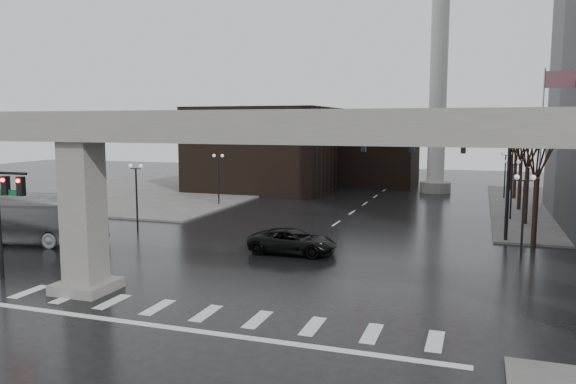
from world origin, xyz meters
The scene contains 22 objects.
ground centered at (0.00, 0.00, 0.00)m, with size 160.00×160.00×0.00m, color black.
sidewalk_nw centered at (-26.00, 36.00, 0.07)m, with size 28.00×36.00×0.15m, color slate.
elevated_guideway centered at (1.26, 0.00, 6.88)m, with size 48.00×2.60×8.70m.
building_far_left centered at (-14.00, 42.00, 5.00)m, with size 16.00×14.00×10.00m, color black.
building_far_mid centered at (-2.00, 52.00, 4.00)m, with size 10.00×10.00×8.00m, color black.
smokestack centered at (6.00, 46.00, 13.35)m, with size 3.60×3.60×30.00m.
signal_mast_arm centered at (8.99, 18.80, 5.83)m, with size 12.12×0.43×8.00m.
signal_left_pole centered at (-12.25, 0.50, 4.07)m, with size 2.30×0.30×6.00m.
flagpole_assembly centered at (15.29, 22.00, 7.53)m, with size 2.06×0.12×12.00m.
lamp_right_0 centered at (13.50, 14.00, 3.47)m, with size 1.22×0.32×5.11m.
lamp_right_1 centered at (13.50, 28.00, 3.47)m, with size 1.22×0.32×5.11m.
lamp_right_2 centered at (13.50, 42.00, 3.47)m, with size 1.22×0.32×5.11m.
lamp_left_0 centered at (-13.50, 14.00, 3.47)m, with size 1.22×0.32×5.11m.
lamp_left_1 centered at (-13.50, 28.00, 3.47)m, with size 1.22×0.32×5.11m.
lamp_left_2 centered at (-13.50, 42.00, 3.47)m, with size 1.22×0.32×5.11m.
tree_right_0 centered at (14.53, 18.02, 2.79)m, with size 1.09×1.58×7.50m.
tree_right_1 centered at (14.53, 26.02, 2.85)m, with size 1.09×1.61×7.67m.
tree_right_2 centered at (14.53, 34.02, 2.91)m, with size 1.10×1.63×7.85m.
tree_right_3 centered at (14.53, 42.02, 2.98)m, with size 1.11×1.66×8.02m.
tree_right_4 centered at (14.53, 50.02, 3.04)m, with size 1.12×1.69×8.19m.
pickup_truck centered at (-0.02, 10.84, 0.77)m, with size 2.56×5.56×1.55m, color black.
city_bus centered at (-18.79, 7.76, 1.67)m, with size 2.81×12.00×3.34m, color #9A9B9F.
Camera 1 is at (10.94, -21.96, 8.17)m, focal length 35.00 mm.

